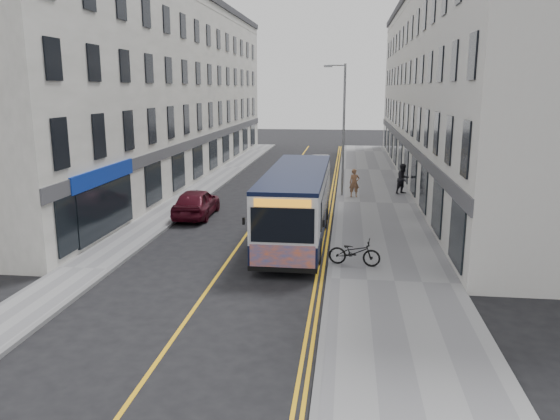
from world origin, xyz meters
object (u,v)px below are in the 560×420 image
(streetlamp, at_px, (342,126))
(car_white, at_px, (321,163))
(city_bus, at_px, (297,202))
(pedestrian_near, at_px, (354,183))
(pedestrian_far, at_px, (403,179))
(car_maroon, at_px, (196,203))
(bicycle, at_px, (354,252))

(streetlamp, distance_m, car_white, 11.34)
(city_bus, bearing_deg, pedestrian_near, 74.74)
(pedestrian_near, bearing_deg, city_bus, -115.36)
(streetlamp, xyz_separation_m, pedestrian_far, (3.83, 0.93, -3.32))
(city_bus, height_order, car_maroon, city_bus)
(city_bus, distance_m, car_white, 20.55)
(car_white, distance_m, car_maroon, 17.72)
(pedestrian_near, bearing_deg, car_maroon, -154.79)
(city_bus, distance_m, pedestrian_far, 12.29)
(pedestrian_near, xyz_separation_m, pedestrian_far, (3.02, 1.38, 0.09))
(car_white, bearing_deg, city_bus, -95.26)
(pedestrian_near, height_order, car_maroon, pedestrian_near)
(city_bus, xyz_separation_m, car_white, (-0.01, 20.52, -1.08))
(city_bus, bearing_deg, streetlamp, 79.82)
(streetlamp, relative_size, city_bus, 0.74)
(pedestrian_far, bearing_deg, car_maroon, 174.79)
(car_maroon, bearing_deg, pedestrian_near, -145.70)
(city_bus, bearing_deg, car_maroon, 146.56)
(bicycle, distance_m, pedestrian_far, 14.94)
(pedestrian_far, bearing_deg, city_bus, -155.12)
(streetlamp, distance_m, city_bus, 10.48)
(bicycle, xyz_separation_m, car_maroon, (-8.12, 7.41, 0.13))
(car_white, bearing_deg, pedestrian_near, -81.95)
(car_white, bearing_deg, pedestrian_far, -64.94)
(streetlamp, relative_size, pedestrian_far, 4.23)
(streetlamp, height_order, pedestrian_far, streetlamp)
(bicycle, xyz_separation_m, car_white, (-2.51, 24.22, 0.01))
(city_bus, relative_size, pedestrian_near, 6.32)
(streetlamp, distance_m, bicycle, 14.20)
(pedestrian_far, bearing_deg, pedestrian_near, 166.66)
(streetlamp, xyz_separation_m, city_bus, (-1.79, -9.97, -2.67))
(streetlamp, xyz_separation_m, pedestrian_near, (0.81, -0.45, -3.41))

